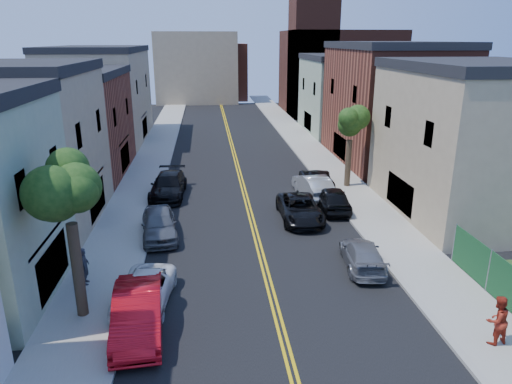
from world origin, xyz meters
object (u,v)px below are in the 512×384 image
object	(u,v)px
black_car_left	(168,185)
pedestrian_left	(84,266)
white_pickup	(144,292)
silver_car_right	(313,186)
grey_car_left	(159,224)
black_car_right	(333,198)
grey_car_right	(363,255)
red_sedan	(138,312)
dark_car_right_far	(316,179)
black_suv_lane	(300,209)
pedestrian_right	(497,320)

from	to	relation	value
black_car_left	pedestrian_left	size ratio (longest dim) A/B	3.22
black_car_left	white_pickup	bearing A→B (deg)	-86.82
silver_car_right	grey_car_left	bearing A→B (deg)	23.78
grey_car_left	black_car_right	size ratio (longest dim) A/B	1.03
grey_car_right	red_sedan	bearing A→B (deg)	29.86
grey_car_left	black_car_left	xyz separation A→B (m)	(0.00, 7.37, 0.01)
grey_car_right	pedestrian_left	bearing A→B (deg)	9.33
silver_car_right	dark_car_right_far	distance (m)	2.06
white_pickup	black_suv_lane	size ratio (longest dim) A/B	0.86
grey_car_right	black_suv_lane	world-z (taller)	black_suv_lane
dark_car_right_far	pedestrian_left	bearing A→B (deg)	51.52
white_pickup	black_car_right	xyz separation A→B (m)	(11.00, 10.66, 0.16)
grey_car_left	black_car_left	size ratio (longest dim) A/B	0.85
grey_car_right	silver_car_right	size ratio (longest dim) A/B	0.90
red_sedan	pedestrian_left	world-z (taller)	pedestrian_left
pedestrian_left	black_car_left	bearing A→B (deg)	-20.79
black_suv_lane	pedestrian_right	xyz separation A→B (m)	(4.63, -13.30, 0.37)
silver_car_right	black_car_left	bearing A→B (deg)	-13.61
black_suv_lane	pedestrian_right	world-z (taller)	pedestrian_right
white_pickup	grey_car_right	size ratio (longest dim) A/B	1.03
black_car_right	black_suv_lane	size ratio (longest dim) A/B	0.88
black_car_right	pedestrian_left	xyz separation A→B (m)	(-13.85, -8.73, 0.24)
dark_car_right_far	white_pickup	bearing A→B (deg)	61.77
pedestrian_left	dark_car_right_far	bearing A→B (deg)	-53.86
black_suv_lane	dark_car_right_far	bearing A→B (deg)	68.88
red_sedan	black_suv_lane	bearing A→B (deg)	47.46
white_pickup	dark_car_right_far	xyz separation A→B (m)	(11.00, 15.44, 0.08)
silver_car_right	black_suv_lane	bearing A→B (deg)	60.12
black_suv_lane	pedestrian_right	distance (m)	14.09
grey_car_right	silver_car_right	distance (m)	11.03
black_suv_lane	pedestrian_left	bearing A→B (deg)	-147.46
red_sedan	silver_car_right	bearing A→B (deg)	51.32
grey_car_left	grey_car_right	xyz separation A→B (m)	(10.34, -4.81, -0.17)
grey_car_left	pedestrian_right	size ratio (longest dim) A/B	2.51
grey_car_right	black_car_right	size ratio (longest dim) A/B	0.96
white_pickup	black_car_left	size ratio (longest dim) A/B	0.81
white_pickup	black_suv_lane	world-z (taller)	black_suv_lane
white_pickup	grey_car_left	size ratio (longest dim) A/B	0.95
pedestrian_right	grey_car_left	bearing A→B (deg)	-52.57
pedestrian_left	grey_car_left	bearing A→B (deg)	-36.28
black_car_left	dark_car_right_far	world-z (taller)	black_car_left
grey_car_right	pedestrian_right	world-z (taller)	pedestrian_right
pedestrian_left	pedestrian_right	distance (m)	17.13
pedestrian_right	white_pickup	bearing A→B (deg)	-29.22
grey_car_right	pedestrian_left	xyz separation A→B (m)	(-13.19, -0.53, 0.39)
dark_car_right_far	pedestrian_left	size ratio (longest dim) A/B	2.92
red_sedan	grey_car_left	distance (m)	9.16
grey_car_right	black_car_left	bearing A→B (deg)	-42.63
dark_car_right_far	silver_car_right	bearing A→B (deg)	78.43
grey_car_left	grey_car_right	distance (m)	11.40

